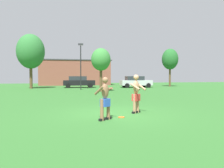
{
  "coord_description": "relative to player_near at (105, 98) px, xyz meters",
  "views": [
    {
      "loc": [
        -2.35,
        -9.29,
        1.66
      ],
      "look_at": [
        0.0,
        1.17,
        1.25
      ],
      "focal_mm": 35.21,
      "sensor_mm": 36.0,
      "label": 1
    }
  ],
  "objects": [
    {
      "name": "tree_behind_players",
      "position": [
        -5.52,
        21.8,
        3.91
      ],
      "size": [
        3.51,
        3.51,
        6.98
      ],
      "color": "brown",
      "rests_on": "ground_plane"
    },
    {
      "name": "player_in_red",
      "position": [
        1.64,
        1.21,
        0.06
      ],
      "size": [
        0.7,
        0.79,
        1.7
      ],
      "color": "black",
      "rests_on": "ground_plane"
    },
    {
      "name": "ground_plane",
      "position": [
        0.82,
        1.28,
        -0.84
      ],
      "size": [
        80.0,
        80.0,
        0.0
      ],
      "primitive_type": "plane",
      "color": "#2D6628"
    },
    {
      "name": "car_silver_mid_lot",
      "position": [
        8.38,
        21.12,
        -0.01
      ],
      "size": [
        4.36,
        2.14,
        1.58
      ],
      "color": "silver",
      "rests_on": "ground_plane"
    },
    {
      "name": "car_black_far_end",
      "position": [
        0.63,
        22.75,
        -0.01
      ],
      "size": [
        4.36,
        2.15,
        1.58
      ],
      "color": "black",
      "rests_on": "ground_plane"
    },
    {
      "name": "player_near",
      "position": [
        0.0,
        0.0,
        0.0
      ],
      "size": [
        0.71,
        0.76,
        1.61
      ],
      "color": "black",
      "rests_on": "ground_plane"
    },
    {
      "name": "lamp_post",
      "position": [
        0.55,
        18.12,
        2.52
      ],
      "size": [
        0.6,
        0.24,
        5.45
      ],
      "color": "black",
      "rests_on": "ground_plane"
    },
    {
      "name": "tree_right_field",
      "position": [
        14.48,
        22.83,
        3.31
      ],
      "size": [
        2.46,
        2.46,
        5.76
      ],
      "color": "brown",
      "rests_on": "ground_plane"
    },
    {
      "name": "frisbee",
      "position": [
        0.72,
        0.34,
        -0.82
      ],
      "size": [
        0.27,
        0.27,
        0.03
      ],
      "primitive_type": "cylinder",
      "color": "orange",
      "rests_on": "ground_plane"
    },
    {
      "name": "tree_left_field",
      "position": [
        2.36,
        14.59,
        2.47
      ],
      "size": [
        2.03,
        2.03,
        4.52
      ],
      "color": "brown",
      "rests_on": "ground_plane"
    },
    {
      "name": "outbuilding_behind_lot",
      "position": [
        0.59,
        31.64,
        1.38
      ],
      "size": [
        12.56,
        4.94,
        4.42
      ],
      "color": "brown",
      "rests_on": "ground_plane"
    }
  ]
}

